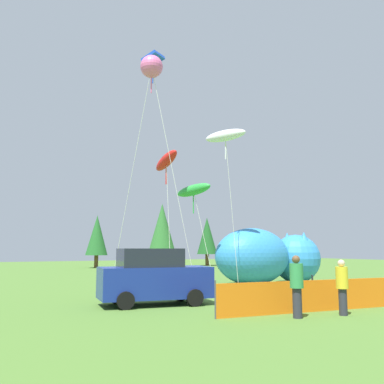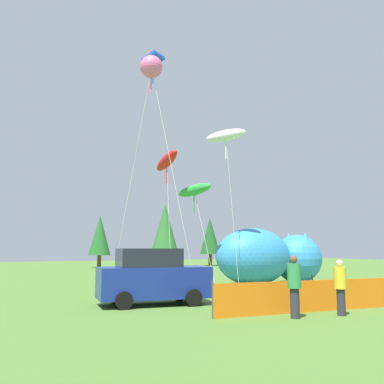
% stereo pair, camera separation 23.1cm
% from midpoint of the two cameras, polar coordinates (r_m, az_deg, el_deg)
% --- Properties ---
extents(ground_plane, '(120.00, 120.00, 0.00)m').
position_cam_midpoint_polar(ground_plane, '(17.73, 11.58, -14.18)').
color(ground_plane, '#4C752D').
extents(parked_car, '(4.36, 2.48, 2.10)m').
position_cam_midpoint_polar(parked_car, '(16.46, -4.88, -11.25)').
color(parked_car, navy).
rests_on(parked_car, ground).
extents(folding_chair, '(0.78, 0.78, 0.95)m').
position_cam_midpoint_polar(folding_chair, '(19.64, 16.54, -11.76)').
color(folding_chair, black).
rests_on(folding_chair, ground).
extents(inflatable_cat, '(7.20, 3.37, 3.28)m').
position_cam_midpoint_polar(inflatable_cat, '(25.96, 10.26, -8.71)').
color(inflatable_cat, '#338CD8').
rests_on(inflatable_cat, ground).
extents(safety_fence, '(7.07, 0.81, 1.14)m').
position_cam_midpoint_polar(safety_fence, '(15.16, 15.66, -13.24)').
color(safety_fence, orange).
rests_on(safety_fence, ground).
extents(spectator_in_yellow_shirt, '(0.38, 0.38, 1.74)m').
position_cam_midpoint_polar(spectator_in_yellow_shirt, '(14.66, 19.61, -11.59)').
color(spectator_in_yellow_shirt, '#2D2D38').
rests_on(spectator_in_yellow_shirt, ground).
extents(spectator_in_black_shirt, '(0.41, 0.41, 1.89)m').
position_cam_midpoint_polar(spectator_in_black_shirt, '(13.71, 13.96, -11.79)').
color(spectator_in_black_shirt, '#2D2D38').
rests_on(spectator_in_black_shirt, ground).
extents(kite_green_fish, '(1.24, 2.81, 5.74)m').
position_cam_midpoint_polar(kite_green_fish, '(23.81, 0.55, 0.22)').
color(kite_green_fish, silver).
rests_on(kite_green_fish, ground).
extents(kite_white_ghost, '(1.73, 2.35, 8.49)m').
position_cam_midpoint_polar(kite_white_ghost, '(23.21, 4.81, 7.45)').
color(kite_white_ghost, silver).
rests_on(kite_white_ghost, ground).
extents(kite_pink_octopus, '(2.30, 1.88, 11.19)m').
position_cam_midpoint_polar(kite_pink_octopus, '(21.20, -5.11, 16.22)').
color(kite_pink_octopus, silver).
rests_on(kite_pink_octopus, ground).
extents(kite_red_lizard, '(0.73, 2.45, 7.49)m').
position_cam_midpoint_polar(kite_red_lizard, '(23.35, -3.11, 4.13)').
color(kite_red_lizard, silver).
rests_on(kite_red_lizard, ground).
extents(kite_blue_box, '(1.83, 2.84, 11.94)m').
position_cam_midpoint_polar(kite_blue_box, '(22.89, -5.04, 16.50)').
color(kite_blue_box, silver).
rests_on(kite_blue_box, ground).
extents(horizon_tree_east, '(2.49, 2.49, 5.94)m').
position_cam_midpoint_polar(horizon_tree_east, '(53.51, 2.54, -5.88)').
color(horizon_tree_east, brown).
rests_on(horizon_tree_east, ground).
extents(horizon_tree_west, '(3.03, 3.03, 7.24)m').
position_cam_midpoint_polar(horizon_tree_west, '(49.22, -3.50, -4.79)').
color(horizon_tree_west, brown).
rests_on(horizon_tree_west, ground).
extents(horizon_tree_mid, '(2.41, 2.41, 5.75)m').
position_cam_midpoint_polar(horizon_tree_mid, '(48.54, -12.05, -5.69)').
color(horizon_tree_mid, brown).
rests_on(horizon_tree_mid, ground).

